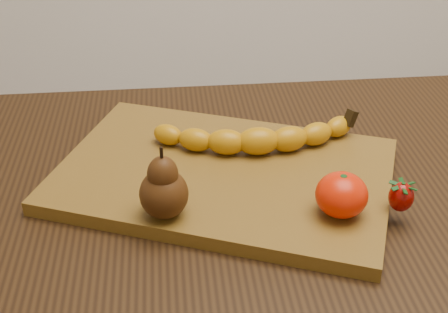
{
  "coord_description": "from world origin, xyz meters",
  "views": [
    {
      "loc": [
        -0.16,
        -0.69,
        1.24
      ],
      "look_at": [
        -0.09,
        0.03,
        0.8
      ],
      "focal_mm": 50.0,
      "sensor_mm": 36.0,
      "label": 1
    }
  ],
  "objects_px": {
    "pear": "(163,182)",
    "mandarin": "(342,195)",
    "table": "(286,247)",
    "cutting_board": "(224,175)"
  },
  "relations": [
    {
      "from": "pear",
      "to": "mandarin",
      "type": "distance_m",
      "value": 0.22
    },
    {
      "from": "table",
      "to": "cutting_board",
      "type": "height_order",
      "value": "cutting_board"
    },
    {
      "from": "pear",
      "to": "mandarin",
      "type": "height_order",
      "value": "pear"
    },
    {
      "from": "cutting_board",
      "to": "pear",
      "type": "distance_m",
      "value": 0.14
    },
    {
      "from": "table",
      "to": "mandarin",
      "type": "xyz_separation_m",
      "value": [
        0.05,
        -0.08,
        0.15
      ]
    },
    {
      "from": "mandarin",
      "to": "pear",
      "type": "bearing_deg",
      "value": 174.69
    },
    {
      "from": "cutting_board",
      "to": "mandarin",
      "type": "relative_size",
      "value": 6.95
    },
    {
      "from": "cutting_board",
      "to": "mandarin",
      "type": "bearing_deg",
      "value": -19.21
    },
    {
      "from": "cutting_board",
      "to": "pear",
      "type": "xyz_separation_m",
      "value": [
        -0.08,
        -0.1,
        0.06
      ]
    },
    {
      "from": "cutting_board",
      "to": "table",
      "type": "bearing_deg",
      "value": 0.91
    }
  ]
}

